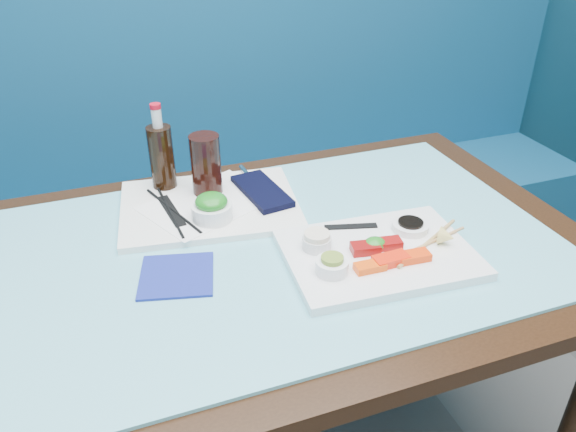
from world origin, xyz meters
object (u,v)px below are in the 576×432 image
object	(u,v)px
serving_tray	(210,206)
cola_bottle_body	(162,160)
cola_glass	(206,165)
blue_napkin	(177,275)
sashimi_plate	(378,254)
booth_bench	(207,212)
dining_table	(281,277)
seaweed_bowl	(212,211)

from	to	relation	value
serving_tray	cola_bottle_body	world-z (taller)	cola_bottle_body
serving_tray	cola_glass	xyz separation A→B (m)	(0.01, 0.05, 0.08)
cola_bottle_body	cola_glass	bearing A→B (deg)	-37.43
blue_napkin	cola_glass	bearing A→B (deg)	65.53
sashimi_plate	cola_bottle_body	size ratio (longest dim) A/B	2.23
booth_bench	blue_napkin	distance (m)	0.99
serving_tray	cola_glass	bearing A→B (deg)	87.62
serving_tray	cola_glass	distance (m)	0.10
dining_table	sashimi_plate	distance (m)	0.24
sashimi_plate	serving_tray	size ratio (longest dim) A/B	0.93
booth_bench	seaweed_bowl	xyz separation A→B (m)	(-0.12, -0.70, 0.42)
booth_bench	cola_glass	world-z (taller)	booth_bench
booth_bench	blue_napkin	size ratio (longest dim) A/B	20.36
dining_table	serving_tray	size ratio (longest dim) A/B	3.29
serving_tray	blue_napkin	world-z (taller)	serving_tray
booth_bench	serving_tray	bearing A→B (deg)	-99.95
dining_table	sashimi_plate	size ratio (longest dim) A/B	3.55
booth_bench	serving_tray	size ratio (longest dim) A/B	7.05
serving_tray	seaweed_bowl	distance (m)	0.08
booth_bench	seaweed_bowl	distance (m)	0.83
dining_table	seaweed_bowl	bearing A→B (deg)	131.59
dining_table	cola_bottle_body	distance (m)	0.43
sashimi_plate	cola_bottle_body	xyz separation A→B (m)	(-0.37, 0.46, 0.08)
booth_bench	sashimi_plate	xyz separation A→B (m)	(0.18, -0.96, 0.39)
cola_glass	seaweed_bowl	bearing A→B (deg)	-98.75
sashimi_plate	cola_bottle_body	world-z (taller)	cola_bottle_body
serving_tray	blue_napkin	distance (m)	0.28
seaweed_bowl	blue_napkin	xyz separation A→B (m)	(-0.12, -0.17, -0.03)
cola_bottle_body	booth_bench	bearing A→B (deg)	68.57
dining_table	blue_napkin	size ratio (longest dim) A/B	9.50
booth_bench	dining_table	size ratio (longest dim) A/B	2.14
cola_bottle_body	serving_tray	bearing A→B (deg)	-56.19
booth_bench	seaweed_bowl	world-z (taller)	booth_bench
sashimi_plate	cola_bottle_body	distance (m)	0.60
sashimi_plate	cola_glass	size ratio (longest dim) A/B	2.58
seaweed_bowl	cola_bottle_body	size ratio (longest dim) A/B	0.54
dining_table	cola_glass	size ratio (longest dim) A/B	9.14
dining_table	seaweed_bowl	size ratio (longest dim) A/B	14.61
booth_bench	serving_tray	world-z (taller)	booth_bench
booth_bench	seaweed_bowl	size ratio (longest dim) A/B	31.30
booth_bench	cola_glass	size ratio (longest dim) A/B	19.58
seaweed_bowl	cola_glass	size ratio (longest dim) A/B	0.63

